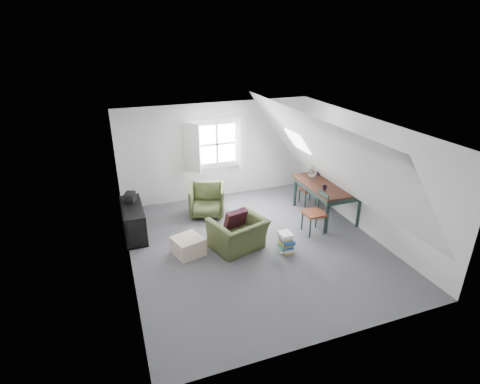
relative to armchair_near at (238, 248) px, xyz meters
name	(u,v)px	position (x,y,z in m)	size (l,w,h in m)	color
floor	(256,246)	(0.38, -0.06, 0.00)	(5.50, 5.50, 0.00)	#4C4C50
ceiling	(258,128)	(0.38, -0.06, 2.50)	(5.50, 5.50, 0.00)	white
wall_back	(217,151)	(0.38, 2.69, 1.25)	(5.00, 5.00, 0.00)	silver
wall_front	(336,269)	(0.38, -2.81, 1.25)	(5.00, 5.00, 0.00)	silver
wall_left	(124,210)	(-2.12, -0.06, 1.25)	(5.50, 5.50, 0.00)	silver
wall_right	(364,175)	(2.88, -0.06, 1.25)	(5.50, 5.50, 0.00)	silver
slope_left	(176,176)	(-1.17, -0.06, 1.78)	(5.50, 5.50, 0.00)	white
slope_right	(328,157)	(1.93, -0.06, 1.78)	(5.50, 5.50, 0.00)	white
dormer_window	(217,144)	(0.38, 2.62, 1.45)	(1.71, 0.35, 1.30)	white
skylight	(298,141)	(1.93, 1.24, 1.75)	(0.55, 0.75, 0.04)	white
armchair_near	(238,248)	(0.00, 0.00, 0.00)	(1.01, 0.89, 0.66)	#3A4422
armchair_far	(208,214)	(-0.18, 1.69, 0.00)	(0.80, 0.82, 0.75)	#3A4422
throw_pillow	(235,220)	(0.00, 0.15, 0.57)	(0.46, 0.13, 0.46)	#330D19
ottoman	(188,246)	(-1.01, 0.13, 0.18)	(0.54, 0.54, 0.36)	#C3AD95
dining_table	(326,188)	(2.45, 0.67, 0.72)	(1.00, 1.67, 0.83)	black
demijohn	(312,173)	(2.30, 1.12, 0.95)	(0.20, 0.20, 0.29)	silver
vase_twigs	(319,170)	(2.55, 1.22, 0.98)	(0.08, 0.09, 0.65)	black
cup	(324,190)	(2.20, 0.37, 0.83)	(0.11, 0.11, 0.10)	black
paper_box	(345,189)	(2.65, 0.22, 0.85)	(0.12, 0.08, 0.04)	white
dining_chair_far	(309,189)	(2.40, 1.35, 0.42)	(0.38, 0.38, 0.81)	#602814
dining_chair_near	(316,212)	(1.82, 0.04, 0.49)	(0.44, 0.44, 0.94)	#602814
media_shelf	(134,222)	(-1.94, 1.27, 0.30)	(0.44, 1.32, 0.67)	black
electronics_box	(130,198)	(-1.94, 1.57, 0.77)	(0.20, 0.28, 0.22)	black
magazine_stack	(286,242)	(0.87, -0.46, 0.21)	(0.31, 0.37, 0.42)	#B29933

